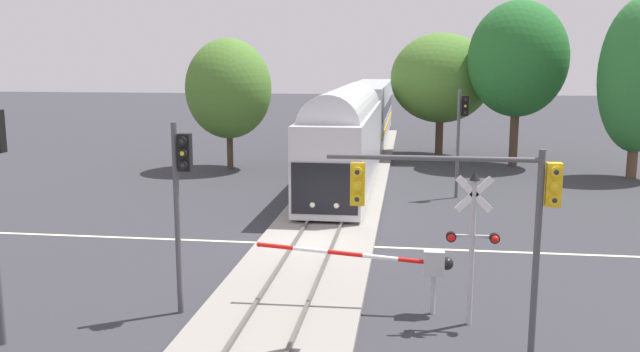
% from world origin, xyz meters
% --- Properties ---
extents(ground_plane, '(220.00, 220.00, 0.00)m').
position_xyz_m(ground_plane, '(0.00, 0.00, 0.00)').
color(ground_plane, '#333338').
extents(road_centre_stripe, '(44.00, 0.20, 0.01)m').
position_xyz_m(road_centre_stripe, '(0.00, 0.00, 0.00)').
color(road_centre_stripe, beige).
rests_on(road_centre_stripe, ground).
extents(railway_track, '(4.40, 80.00, 0.32)m').
position_xyz_m(railway_track, '(0.00, 0.00, 0.10)').
color(railway_track, gray).
rests_on(railway_track, ground).
extents(commuter_train, '(3.04, 42.50, 5.16)m').
position_xyz_m(commuter_train, '(0.00, 22.09, 2.78)').
color(commuter_train, silver).
rests_on(commuter_train, railway_track).
extents(crossing_gate_near, '(5.48, 0.40, 1.86)m').
position_xyz_m(crossing_gate_near, '(3.58, -6.37, 1.43)').
color(crossing_gate_near, '#B7B7BC').
rests_on(crossing_gate_near, ground).
extents(crossing_signal_mast, '(1.36, 0.44, 4.10)m').
position_xyz_m(crossing_signal_mast, '(5.08, -7.03, 2.50)').
color(crossing_signal_mast, '#B2B2B7').
rests_on(crossing_signal_mast, ground).
extents(traffic_signal_near_right, '(5.33, 0.38, 4.94)m').
position_xyz_m(traffic_signal_near_right, '(4.90, -8.77, 3.73)').
color(traffic_signal_near_right, '#4C4C51').
rests_on(traffic_signal_near_right, ground).
extents(traffic_signal_median, '(0.53, 0.38, 5.30)m').
position_xyz_m(traffic_signal_median, '(-2.64, -7.27, 3.55)').
color(traffic_signal_median, '#4C4C51').
rests_on(traffic_signal_median, ground).
extents(traffic_signal_far_side, '(0.53, 0.38, 5.46)m').
position_xyz_m(traffic_signal_far_side, '(5.96, 9.50, 3.66)').
color(traffic_signal_far_side, '#4C4C51').
rests_on(traffic_signal_far_side, ground).
extents(oak_behind_train, '(5.39, 5.39, 8.24)m').
position_xyz_m(oak_behind_train, '(-7.91, 16.67, 5.11)').
color(oak_behind_train, '#4C3828').
rests_on(oak_behind_train, ground).
extents(oak_far_right, '(6.35, 6.35, 10.67)m').
position_xyz_m(oak_far_right, '(10.21, 20.57, 6.93)').
color(oak_far_right, '#4C3828').
rests_on(oak_far_right, ground).
extents(elm_centre_background, '(7.13, 7.13, 8.78)m').
position_xyz_m(elm_centre_background, '(5.54, 24.19, 5.61)').
color(elm_centre_background, '#4C3828').
rests_on(elm_centre_background, ground).
extents(maple_right_background, '(4.52, 4.52, 10.46)m').
position_xyz_m(maple_right_background, '(16.46, 16.68, 5.98)').
color(maple_right_background, brown).
rests_on(maple_right_background, ground).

